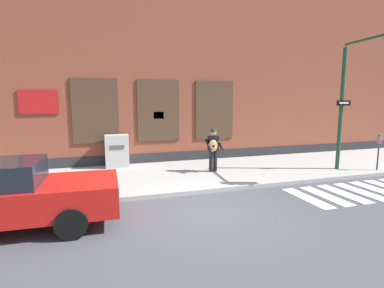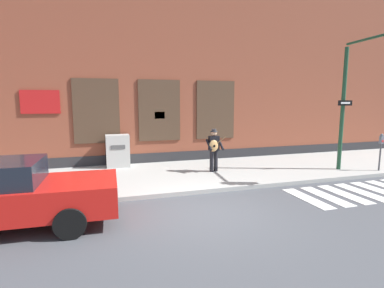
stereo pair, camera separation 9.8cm
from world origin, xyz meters
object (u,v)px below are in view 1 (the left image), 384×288
busker (213,148)px  parking_meter (379,146)px  traffic_light (363,81)px  red_car (7,196)px  utility_box (117,151)px

busker → parking_meter: size_ratio=1.14×
traffic_light → parking_meter: traffic_light is taller
red_car → traffic_light: size_ratio=0.96×
busker → utility_box: (-3.44, 1.95, -0.27)m
busker → parking_meter: (6.19, -1.73, 0.02)m
red_car → utility_box: size_ratio=3.54×
red_car → parking_meter: parking_meter is taller
traffic_light → parking_meter: (1.40, 0.34, -2.43)m
traffic_light → utility_box: 9.55m
parking_meter → utility_box: (-9.63, 3.69, -0.29)m
busker → parking_meter: 6.43m
utility_box → parking_meter: bearing=-20.9°
traffic_light → parking_meter: bearing=13.7°
red_car → utility_box: bearing=62.4°
red_car → traffic_light: (10.90, 1.10, 2.73)m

